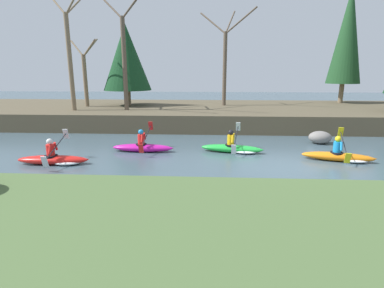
% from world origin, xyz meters
% --- Properties ---
extents(ground_plane, '(90.00, 90.00, 0.00)m').
position_xyz_m(ground_plane, '(0.00, 0.00, 0.00)').
color(ground_plane, '#425660').
extents(riverbank_far, '(44.00, 10.25, 1.07)m').
position_xyz_m(riverbank_far, '(0.00, 10.88, 0.54)').
color(riverbank_far, brown).
rests_on(riverbank_far, ground).
extents(conifer_tree_far_left, '(3.44, 3.44, 5.75)m').
position_xyz_m(conifer_tree_far_left, '(-8.73, 11.13, 4.50)').
color(conifer_tree_far_left, '#7A664C').
rests_on(conifer_tree_far_left, riverbank_far).
extents(conifer_tree_left, '(2.53, 2.53, 8.90)m').
position_xyz_m(conifer_tree_left, '(7.81, 14.07, 6.26)').
color(conifer_tree_left, '#7A664C').
rests_on(conifer_tree_left, riverbank_far).
extents(bare_tree_upstream, '(2.68, 2.65, 4.78)m').
position_xyz_m(bare_tree_upstream, '(-11.50, 10.31, 3.33)').
color(bare_tree_upstream, '#7A664C').
rests_on(bare_tree_upstream, riverbank_far).
extents(bare_tree_mid_upstream, '(4.31, 4.26, 7.89)m').
position_xyz_m(bare_tree_mid_upstream, '(-11.43, 8.08, 4.78)').
color(bare_tree_mid_upstream, '#7A664C').
rests_on(bare_tree_mid_upstream, riverbank_far).
extents(bare_tree_mid_downstream, '(4.18, 4.13, 7.63)m').
position_xyz_m(bare_tree_mid_downstream, '(-8.08, 8.41, 4.66)').
color(bare_tree_mid_downstream, brown).
rests_on(bare_tree_mid_downstream, riverbank_far).
extents(bare_tree_downstream, '(3.81, 3.76, 6.93)m').
position_xyz_m(bare_tree_downstream, '(-1.64, 11.65, 4.33)').
color(bare_tree_downstream, brown).
rests_on(bare_tree_downstream, riverbank_far).
extents(kayaker_lead, '(2.78, 2.05, 1.20)m').
position_xyz_m(kayaker_lead, '(2.50, 0.92, 0.20)').
color(kayaker_lead, orange).
rests_on(kayaker_lead, ground).
extents(kayaker_middle, '(2.79, 2.06, 1.20)m').
position_xyz_m(kayaker_middle, '(-1.63, 2.00, 0.20)').
color(kayaker_middle, green).
rests_on(kayaker_middle, ground).
extents(kayaker_trailing, '(2.78, 2.07, 1.20)m').
position_xyz_m(kayaker_trailing, '(-5.68, 1.92, 0.22)').
color(kayaker_trailing, '#C61999').
rests_on(kayaker_trailing, ground).
extents(kayaker_far_back, '(2.78, 2.07, 1.20)m').
position_xyz_m(kayaker_far_back, '(-8.62, -0.14, 0.20)').
color(kayaker_far_back, red).
rests_on(kayaker_far_back, ground).
extents(boulder_midstream, '(1.10, 0.86, 0.62)m').
position_xyz_m(boulder_midstream, '(2.75, 3.97, 0.31)').
color(boulder_midstream, gray).
rests_on(boulder_midstream, ground).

